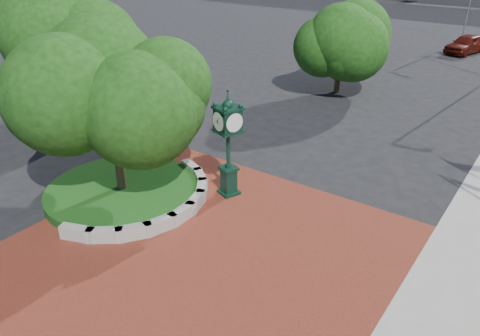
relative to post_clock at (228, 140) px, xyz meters
name	(u,v)px	position (x,y,z in m)	size (l,w,h in m)	color
ground	(221,237)	(1.60, -2.62, -2.38)	(200.00, 200.00, 0.00)	black
plaza	(203,251)	(1.60, -3.62, -2.36)	(12.00, 12.00, 0.04)	maroon
planter_wall	(164,207)	(-1.11, -2.62, -2.11)	(2.96, 6.77, 0.54)	#9E9B93
grass_bed	(123,191)	(-3.40, -2.62, -2.18)	(6.10, 6.10, 0.40)	#174413
tree_planter	(112,109)	(-3.40, -2.62, 1.34)	(5.20, 5.20, 6.33)	#38281C
tree_northwest	(84,47)	(-11.40, 2.38, 1.74)	(5.60, 5.60, 6.93)	#38281C
tree_street	(341,43)	(-2.40, 15.38, 0.85)	(4.40, 4.40, 5.45)	#38281C
post_clock	(228,140)	(0.00, 0.00, 0.00)	(1.11, 1.11, 4.34)	black
parked_car	(467,44)	(2.03, 32.57, -1.56)	(1.94, 4.83, 1.64)	#4E120B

